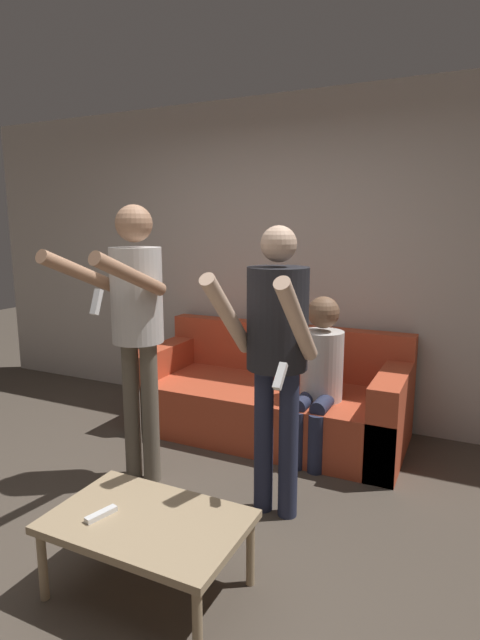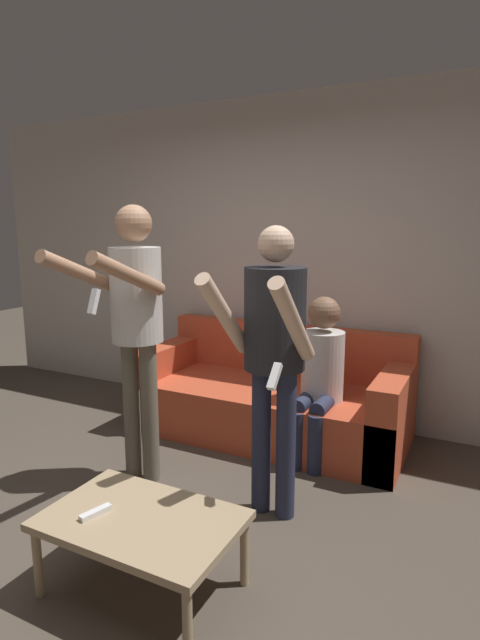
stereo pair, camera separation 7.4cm
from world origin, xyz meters
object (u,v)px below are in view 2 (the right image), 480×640
at_px(person_standing_right, 273,341).
at_px(person_standing_left, 135,312).
at_px(remote_on_table, 96,512).
at_px(coffee_table, 141,524).
at_px(couch, 271,399).
at_px(person_seated, 320,371).

bearing_deg(person_standing_right, person_standing_left, -179.77).
distance_m(person_standing_left, remote_on_table, 1.26).
bearing_deg(coffee_table, remote_on_table, -157.30).
distance_m(couch, person_seated, 0.63).
relative_size(person_standing_right, remote_on_table, 10.66).
height_order(person_standing_right, person_seated, person_standing_right).
xyz_separation_m(person_standing_right, person_seated, (0.00, 0.84, -0.39)).
xyz_separation_m(person_standing_left, person_seated, (0.94, 0.85, -0.48)).
xyz_separation_m(person_seated, coffee_table, (-0.28, -1.67, -0.31)).
relative_size(person_standing_left, coffee_table, 2.04).
height_order(couch, person_standing_right, person_standing_right).
height_order(person_standing_right, coffee_table, person_standing_right).
xyz_separation_m(person_standing_right, coffee_table, (-0.28, -0.83, -0.70)).
xyz_separation_m(person_standing_right, remote_on_table, (-0.47, -0.91, -0.65)).
relative_size(couch, person_standing_left, 1.19).
distance_m(person_standing_right, coffee_table, 1.12).
distance_m(coffee_table, remote_on_table, 0.21).
height_order(couch, coffee_table, couch).
relative_size(couch, person_standing_right, 1.28).
xyz_separation_m(couch, coffee_table, (0.19, -1.91, 0.05)).
distance_m(person_standing_right, remote_on_table, 1.21).
bearing_deg(coffee_table, person_standing_right, 71.61).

